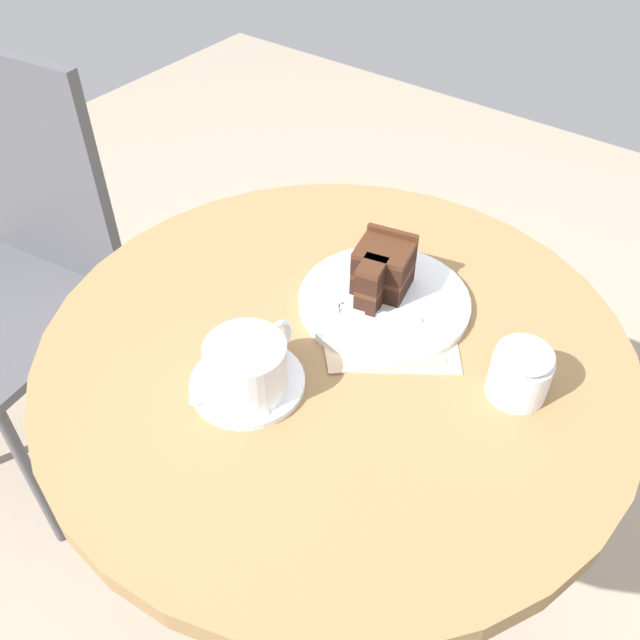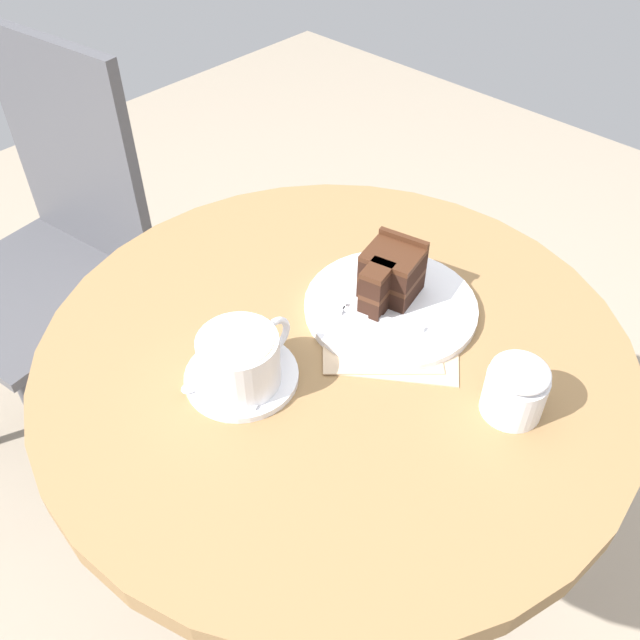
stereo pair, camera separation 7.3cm
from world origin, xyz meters
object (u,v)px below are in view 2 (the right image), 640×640
cake_slice (390,274)px  napkin (388,333)px  coffee_cup (241,358)px  teaspoon (209,394)px  sugar_pot (516,388)px  fork (358,312)px  saucer (242,376)px  cake_plate (391,306)px  cafe_chair (57,236)px

cake_slice → napkin: cake_slice is taller
coffee_cup → teaspoon: (-0.05, 0.01, -0.03)m
napkin → teaspoon: bearing=160.1°
teaspoon → sugar_pot: (0.23, -0.27, 0.03)m
napkin → sugar_pot: bearing=-90.0°
coffee_cup → fork: bearing=-8.7°
napkin → saucer: bearing=156.2°
cake_slice → sugar_pot: bearing=-102.7°
sugar_pot → saucer: bearing=124.8°
coffee_cup → teaspoon: 0.06m
coffee_cup → fork: 0.19m
cake_plate → cafe_chair: 0.79m
cake_slice → cafe_chair: 0.79m
napkin → cafe_chair: cafe_chair is taller
napkin → cake_plate: bearing=35.9°
cake_slice → cafe_chair: bearing=100.1°
teaspoon → fork: 0.23m
fork → sugar_pot: (0.01, -0.23, 0.02)m
cake_slice → napkin: size_ratio=0.45×
fork → napkin: 0.05m
fork → napkin: fork is taller
teaspoon → fork: bearing=-122.2°
cake_slice → cake_plate: bearing=-130.0°
cake_plate → napkin: 0.05m
napkin → cafe_chair: (-0.08, 0.79, -0.20)m
saucer → sugar_pot: 0.33m
coffee_cup → cafe_chair: cafe_chair is taller
sugar_pot → cafe_chair: bearing=94.8°
coffee_cup → fork: (0.18, -0.03, -0.03)m
saucer → fork: 0.18m
teaspoon → cake_plate: size_ratio=0.39×
saucer → cake_plate: bearing=-13.4°
cake_plate → fork: 0.05m
fork → napkin: bearing=166.9°
saucer → napkin: saucer is taller
cafe_chair → sugar_pot: size_ratio=12.17×
saucer → fork: (0.18, -0.03, 0.01)m
coffee_cup → sugar_pot: 0.32m
cake_plate → napkin: (-0.04, -0.03, -0.00)m
coffee_cup → cake_plate: (0.23, -0.05, -0.04)m
coffee_cup → napkin: coffee_cup is taller
cake_plate → cake_slice: cake_slice is taller
saucer → sugar_pot: bearing=-55.2°
teaspoon → sugar_pot: size_ratio=1.20×
teaspoon → cafe_chair: cafe_chair is taller
teaspoon → napkin: (0.23, -0.08, -0.01)m
coffee_cup → cake_plate: size_ratio=0.56×
teaspoon → cake_plate: (0.27, -0.06, -0.01)m
fork → cafe_chair: bearing=-17.0°
saucer → coffee_cup: bearing=-119.6°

